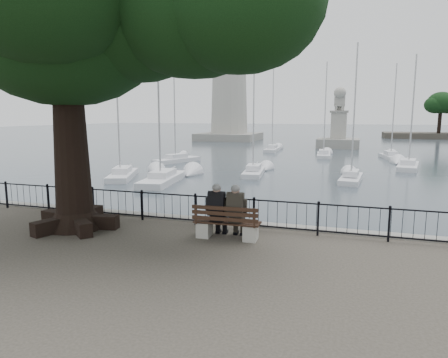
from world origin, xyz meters
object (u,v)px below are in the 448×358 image
at_px(bench, 227,227).
at_px(person_left, 218,212).
at_px(person_right, 237,213).
at_px(tree, 93,5).
at_px(lighthouse, 229,64).
at_px(lion_monument, 338,133).

xyz_separation_m(bench, person_left, (-0.30, 0.10, 0.40)).
bearing_deg(person_right, tree, -175.74).
distance_m(bench, lighthouse, 64.61).
distance_m(person_left, lighthouse, 64.35).
relative_size(tree, lighthouse, 0.39).
bearing_deg(tree, lion_monument, 83.41).
bearing_deg(person_left, bench, -18.66).
bearing_deg(lighthouse, person_left, -73.31).
distance_m(lighthouse, lion_monument, 26.10).
height_order(bench, person_left, person_left).
xyz_separation_m(person_left, person_right, (0.57, 0.02, 0.00)).
bearing_deg(bench, lighthouse, 106.92).
distance_m(person_right, lion_monument, 48.48).
relative_size(bench, lion_monument, 0.23).
bearing_deg(person_left, lighthouse, 106.69).
height_order(person_right, lion_monument, lion_monument).
relative_size(person_right, tree, 0.13).
relative_size(tree, lion_monument, 1.49).
bearing_deg(person_left, person_right, 2.22).
bearing_deg(bench, lion_monument, 88.18).
distance_m(bench, tree, 7.67).
height_order(person_left, person_right, same).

